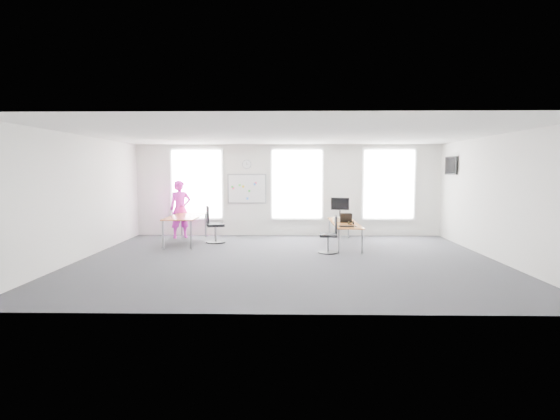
{
  "coord_description": "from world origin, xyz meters",
  "views": [
    {
      "loc": [
        0.03,
        -10.37,
        2.15
      ],
      "look_at": [
        -0.2,
        1.2,
        1.1
      ],
      "focal_mm": 28.0,
      "sensor_mm": 36.0,
      "label": 1
    }
  ],
  "objects_px": {
    "desk_left": "(186,218)",
    "keyboard": "(346,226)",
    "headphones": "(351,223)",
    "monitor": "(340,206)",
    "chair_right": "(330,237)",
    "person": "(180,209)",
    "desk_right": "(344,224)",
    "chair_left": "(213,227)"
  },
  "relations": [
    {
      "from": "monitor",
      "to": "person",
      "type": "bearing_deg",
      "value": -164.0
    },
    {
      "from": "headphones",
      "to": "monitor",
      "type": "height_order",
      "value": "monitor"
    },
    {
      "from": "desk_right",
      "to": "person",
      "type": "xyz_separation_m",
      "value": [
        -5.07,
        1.28,
        0.3
      ]
    },
    {
      "from": "desk_left",
      "to": "keyboard",
      "type": "xyz_separation_m",
      "value": [
        4.6,
        -1.34,
        -0.07
      ]
    },
    {
      "from": "keyboard",
      "to": "chair_left",
      "type": "bearing_deg",
      "value": 154.11
    },
    {
      "from": "desk_right",
      "to": "chair_left",
      "type": "distance_m",
      "value": 3.87
    },
    {
      "from": "desk_right",
      "to": "person",
      "type": "bearing_deg",
      "value": 165.77
    },
    {
      "from": "chair_left",
      "to": "headphones",
      "type": "height_order",
      "value": "chair_left"
    },
    {
      "from": "chair_right",
      "to": "headphones",
      "type": "relative_size",
      "value": 5.81
    },
    {
      "from": "desk_left",
      "to": "keyboard",
      "type": "height_order",
      "value": "desk_left"
    },
    {
      "from": "chair_right",
      "to": "headphones",
      "type": "xyz_separation_m",
      "value": [
        0.63,
        0.74,
        0.28
      ]
    },
    {
      "from": "desk_right",
      "to": "chair_right",
      "type": "bearing_deg",
      "value": -112.74
    },
    {
      "from": "desk_right",
      "to": "desk_left",
      "type": "relative_size",
      "value": 1.22
    },
    {
      "from": "keyboard",
      "to": "headphones",
      "type": "xyz_separation_m",
      "value": [
        0.19,
        0.5,
        0.04
      ]
    },
    {
      "from": "headphones",
      "to": "monitor",
      "type": "relative_size",
      "value": 0.26
    },
    {
      "from": "monitor",
      "to": "chair_left",
      "type": "bearing_deg",
      "value": -150.8
    },
    {
      "from": "chair_left",
      "to": "person",
      "type": "bearing_deg",
      "value": 37.07
    },
    {
      "from": "desk_left",
      "to": "chair_right",
      "type": "height_order",
      "value": "chair_right"
    },
    {
      "from": "keyboard",
      "to": "monitor",
      "type": "bearing_deg",
      "value": 81.52
    },
    {
      "from": "chair_right",
      "to": "person",
      "type": "bearing_deg",
      "value": -115.47
    },
    {
      "from": "chair_right",
      "to": "person",
      "type": "distance_m",
      "value": 5.22
    },
    {
      "from": "monitor",
      "to": "desk_left",
      "type": "bearing_deg",
      "value": -152.72
    },
    {
      "from": "desk_left",
      "to": "keyboard",
      "type": "bearing_deg",
      "value": -16.2
    },
    {
      "from": "desk_left",
      "to": "monitor",
      "type": "distance_m",
      "value": 4.75
    },
    {
      "from": "keyboard",
      "to": "headphones",
      "type": "distance_m",
      "value": 0.53
    },
    {
      "from": "chair_left",
      "to": "keyboard",
      "type": "height_order",
      "value": "chair_left"
    },
    {
      "from": "chair_left",
      "to": "person",
      "type": "distance_m",
      "value": 1.59
    },
    {
      "from": "desk_right",
      "to": "chair_left",
      "type": "bearing_deg",
      "value": 174.81
    },
    {
      "from": "desk_left",
      "to": "chair_right",
      "type": "distance_m",
      "value": 4.46
    },
    {
      "from": "desk_right",
      "to": "monitor",
      "type": "height_order",
      "value": "monitor"
    },
    {
      "from": "chair_right",
      "to": "headphones",
      "type": "distance_m",
      "value": 1.01
    },
    {
      "from": "chair_left",
      "to": "headphones",
      "type": "relative_size",
      "value": 6.59
    },
    {
      "from": "desk_left",
      "to": "headphones",
      "type": "bearing_deg",
      "value": -9.94
    },
    {
      "from": "desk_right",
      "to": "monitor",
      "type": "distance_m",
      "value": 1.22
    },
    {
      "from": "desk_left",
      "to": "chair_right",
      "type": "relative_size",
      "value": 2.29
    },
    {
      "from": "desk_right",
      "to": "headphones",
      "type": "xyz_separation_m",
      "value": [
        0.12,
        -0.49,
        0.09
      ]
    },
    {
      "from": "keyboard",
      "to": "headphones",
      "type": "bearing_deg",
      "value": 62.76
    },
    {
      "from": "monitor",
      "to": "desk_right",
      "type": "bearing_deg",
      "value": -72.62
    },
    {
      "from": "desk_left",
      "to": "chair_right",
      "type": "bearing_deg",
      "value": -20.8
    },
    {
      "from": "desk_right",
      "to": "keyboard",
      "type": "distance_m",
      "value": 1.0
    },
    {
      "from": "chair_right",
      "to": "keyboard",
      "type": "distance_m",
      "value": 0.56
    },
    {
      "from": "chair_right",
      "to": "chair_left",
      "type": "relative_size",
      "value": 0.88
    }
  ]
}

